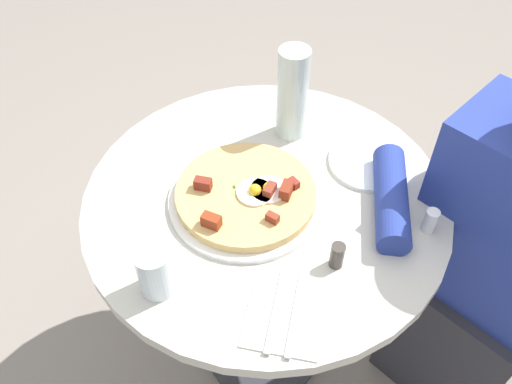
% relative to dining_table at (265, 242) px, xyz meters
% --- Properties ---
extents(ground_plane, '(6.00, 6.00, 0.00)m').
position_rel_dining_table_xyz_m(ground_plane, '(0.00, 0.00, -0.54)').
color(ground_plane, gray).
extents(dining_table, '(0.80, 0.80, 0.71)m').
position_rel_dining_table_xyz_m(dining_table, '(0.00, 0.00, 0.00)').
color(dining_table, beige).
rests_on(dining_table, ground_plane).
extents(person_seated, '(0.52, 0.44, 1.14)m').
position_rel_dining_table_xyz_m(person_seated, '(-0.43, -0.33, -0.04)').
color(person_seated, '#2D2D33').
rests_on(person_seated, ground_plane).
extents(pizza_plate, '(0.34, 0.34, 0.01)m').
position_rel_dining_table_xyz_m(pizza_plate, '(0.02, 0.04, 0.17)').
color(pizza_plate, white).
rests_on(pizza_plate, dining_table).
extents(breakfast_pizza, '(0.30, 0.30, 0.05)m').
position_rel_dining_table_xyz_m(breakfast_pizza, '(0.02, 0.04, 0.19)').
color(breakfast_pizza, tan).
rests_on(breakfast_pizza, pizza_plate).
extents(bread_plate, '(0.19, 0.19, 0.01)m').
position_rel_dining_table_xyz_m(bread_plate, '(-0.10, -0.24, 0.17)').
color(bread_plate, white).
rests_on(bread_plate, dining_table).
extents(napkin, '(0.21, 0.22, 0.00)m').
position_rel_dining_table_xyz_m(napkin, '(-0.23, 0.18, 0.17)').
color(napkin, white).
rests_on(napkin, dining_table).
extents(fork, '(0.11, 0.16, 0.00)m').
position_rel_dining_table_xyz_m(fork, '(-0.21, 0.19, 0.17)').
color(fork, silver).
rests_on(fork, napkin).
extents(knife, '(0.11, 0.16, 0.00)m').
position_rel_dining_table_xyz_m(knife, '(-0.24, 0.17, 0.17)').
color(knife, silver).
rests_on(knife, napkin).
extents(water_glass, '(0.07, 0.07, 0.11)m').
position_rel_dining_table_xyz_m(water_glass, '(-0.02, 0.31, 0.22)').
color(water_glass, silver).
rests_on(water_glass, dining_table).
extents(water_bottle, '(0.07, 0.07, 0.23)m').
position_rel_dining_table_xyz_m(water_bottle, '(0.10, -0.19, 0.28)').
color(water_bottle, silver).
rests_on(water_bottle, dining_table).
extents(salt_shaker, '(0.03, 0.03, 0.06)m').
position_rel_dining_table_xyz_m(salt_shaker, '(-0.30, -0.17, 0.20)').
color(salt_shaker, white).
rests_on(salt_shaker, dining_table).
extents(pepper_shaker, '(0.03, 0.03, 0.06)m').
position_rel_dining_table_xyz_m(pepper_shaker, '(-0.22, 0.03, 0.20)').
color(pepper_shaker, '#3F3833').
rests_on(pepper_shaker, dining_table).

